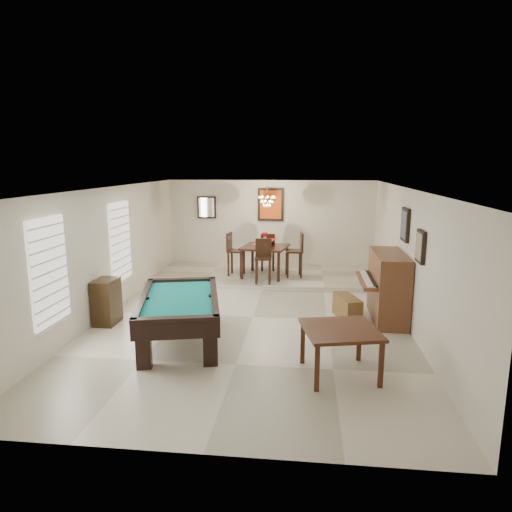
% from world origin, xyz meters
% --- Properties ---
extents(ground_plane, '(6.00, 9.00, 0.02)m').
position_xyz_m(ground_plane, '(0.00, 0.00, -0.01)').
color(ground_plane, beige).
extents(wall_back, '(6.00, 0.04, 2.60)m').
position_xyz_m(wall_back, '(0.00, 4.50, 1.30)').
color(wall_back, silver).
rests_on(wall_back, ground_plane).
extents(wall_front, '(6.00, 0.04, 2.60)m').
position_xyz_m(wall_front, '(0.00, -4.50, 1.30)').
color(wall_front, silver).
rests_on(wall_front, ground_plane).
extents(wall_left, '(0.04, 9.00, 2.60)m').
position_xyz_m(wall_left, '(-3.00, 0.00, 1.30)').
color(wall_left, silver).
rests_on(wall_left, ground_plane).
extents(wall_right, '(0.04, 9.00, 2.60)m').
position_xyz_m(wall_right, '(3.00, 0.00, 1.30)').
color(wall_right, silver).
rests_on(wall_right, ground_plane).
extents(ceiling, '(6.00, 9.00, 0.04)m').
position_xyz_m(ceiling, '(0.00, 0.00, 2.60)').
color(ceiling, white).
rests_on(ceiling, wall_back).
extents(dining_step, '(6.00, 2.50, 0.12)m').
position_xyz_m(dining_step, '(0.00, 3.25, 0.06)').
color(dining_step, beige).
rests_on(dining_step, ground_plane).
extents(window_left_front, '(0.06, 1.00, 1.70)m').
position_xyz_m(window_left_front, '(-2.97, -2.20, 1.40)').
color(window_left_front, white).
rests_on(window_left_front, wall_left).
extents(window_left_rear, '(0.06, 1.00, 1.70)m').
position_xyz_m(window_left_rear, '(-2.97, 0.60, 1.40)').
color(window_left_rear, white).
rests_on(window_left_rear, wall_left).
extents(pool_table, '(1.82, 2.65, 0.81)m').
position_xyz_m(pool_table, '(-1.10, -1.45, 0.40)').
color(pool_table, black).
rests_on(pool_table, ground_plane).
extents(square_table, '(1.25, 1.25, 0.72)m').
position_xyz_m(square_table, '(1.57, -2.41, 0.36)').
color(square_table, '#381A0E').
rests_on(square_table, ground_plane).
extents(upright_piano, '(0.91, 1.62, 1.35)m').
position_xyz_m(upright_piano, '(2.53, 0.19, 0.67)').
color(upright_piano, brown).
rests_on(upright_piano, ground_plane).
extents(piano_bench, '(0.55, 0.89, 0.46)m').
position_xyz_m(piano_bench, '(1.90, 0.13, 0.23)').
color(piano_bench, brown).
rests_on(piano_bench, ground_plane).
extents(apothecary_chest, '(0.39, 0.59, 0.88)m').
position_xyz_m(apothecary_chest, '(-2.78, -0.67, 0.44)').
color(apothecary_chest, black).
rests_on(apothecary_chest, ground_plane).
extents(dining_table, '(1.30, 1.30, 0.93)m').
position_xyz_m(dining_table, '(-0.03, 3.01, 0.58)').
color(dining_table, black).
rests_on(dining_table, dining_step).
extents(flower_vase, '(0.17, 0.17, 0.26)m').
position_xyz_m(flower_vase, '(-0.03, 3.01, 1.18)').
color(flower_vase, '#A40E1D').
rests_on(flower_vase, dining_table).
extents(dining_chair_south, '(0.43, 0.43, 1.10)m').
position_xyz_m(dining_chair_south, '(-0.01, 2.28, 0.67)').
color(dining_chair_south, black).
rests_on(dining_chair_south, dining_step).
extents(dining_chair_north, '(0.42, 0.42, 1.06)m').
position_xyz_m(dining_chair_north, '(-0.02, 3.73, 0.65)').
color(dining_chair_north, black).
rests_on(dining_chair_north, dining_step).
extents(dining_chair_west, '(0.47, 0.47, 1.15)m').
position_xyz_m(dining_chair_west, '(-0.80, 3.03, 0.69)').
color(dining_chair_west, black).
rests_on(dining_chair_west, dining_step).
extents(dining_chair_east, '(0.49, 0.49, 1.18)m').
position_xyz_m(dining_chair_east, '(0.74, 3.05, 0.71)').
color(dining_chair_east, black).
rests_on(dining_chair_east, dining_step).
extents(chandelier, '(0.44, 0.44, 0.60)m').
position_xyz_m(chandelier, '(0.00, 3.20, 2.20)').
color(chandelier, '#FFE5B2').
rests_on(chandelier, ceiling).
extents(back_painting, '(0.75, 0.06, 0.95)m').
position_xyz_m(back_painting, '(0.00, 4.46, 1.90)').
color(back_painting, '#D84C14').
rests_on(back_painting, wall_back).
extents(back_mirror, '(0.55, 0.06, 0.65)m').
position_xyz_m(back_mirror, '(-1.90, 4.46, 1.80)').
color(back_mirror, white).
rests_on(back_mirror, wall_back).
extents(right_picture_upper, '(0.06, 0.55, 0.65)m').
position_xyz_m(right_picture_upper, '(2.96, 0.30, 1.90)').
color(right_picture_upper, slate).
rests_on(right_picture_upper, wall_right).
extents(right_picture_lower, '(0.06, 0.45, 0.55)m').
position_xyz_m(right_picture_lower, '(2.96, -1.00, 1.70)').
color(right_picture_lower, gray).
rests_on(right_picture_lower, wall_right).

